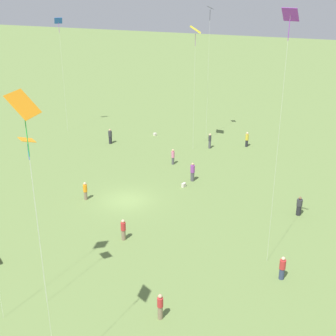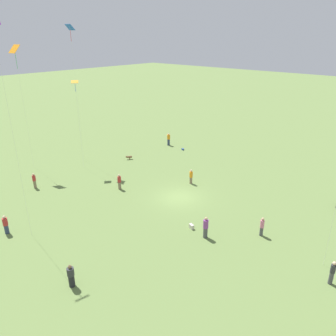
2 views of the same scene
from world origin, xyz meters
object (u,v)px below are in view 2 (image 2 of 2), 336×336
person_2 (6,225)px  person_10 (262,226)px  kite_4 (75,86)px  kite_2 (71,35)px  kite_5 (15,53)px  person_4 (332,273)px  person_8 (71,276)px  person_5 (169,139)px  dog_0 (129,157)px  person_0 (206,228)px  person_9 (119,182)px  person_1 (191,177)px  person_6 (34,181)px  picnic_bag_2 (183,149)px  picnic_bag_1 (192,226)px

person_2 → person_10: bearing=-21.4°
kite_4 → person_2: bearing=-68.8°
kite_2 → kite_5: bearing=98.2°
person_10 → kite_2: kite_2 is taller
person_2 → person_4: (-21.87, -11.53, 0.08)m
person_8 → person_10: bearing=39.1°
person_8 → kite_2: bearing=118.1°
person_5 → dog_0: 7.92m
person_0 → person_9: person_0 is taller
person_4 → kite_2: kite_2 is taller
kite_4 → person_1: bearing=11.7°
person_9 → person_10: 15.42m
person_6 → person_8: (-15.73, 5.74, -0.04)m
person_10 → dog_0: bearing=106.1°
person_5 → person_0: bearing=138.2°
picnic_bag_2 → kite_4: bearing=68.6°
person_5 → kite_5: size_ratio=0.13×
person_2 → person_0: bearing=-22.6°
person_1 → person_10: person_10 is taller
person_0 → kite_2: 26.73m
kite_5 → person_8: bearing=15.9°
person_5 → picnic_bag_2: person_5 is taller
person_6 → person_10: person_6 is taller
person_1 → person_9: size_ratio=0.98×
dog_0 → picnic_bag_2: 8.14m
person_2 → picnic_bag_2: size_ratio=4.28×
person_5 → person_8: bearing=118.9°
dog_0 → kite_5: bearing=89.8°
person_10 → kite_5: 31.28m
person_2 → kite_4: 17.38m
person_2 → kite_5: kite_5 is taller
person_0 → kite_5: kite_5 is taller
person_2 → person_10: person_10 is taller
person_6 → person_10: bearing=-100.8°
person_0 → person_2: person_0 is taller
kite_2 → kite_5: 6.38m
kite_5 → picnic_bag_2: size_ratio=36.81×
person_9 → dog_0: person_9 is taller
person_1 → person_5: (10.75, -8.43, 0.09)m
person_4 → kite_4: kite_4 is taller
person_9 → person_1: bearing=136.4°
person_4 → person_0: bearing=146.5°
person_0 → kite_2: bearing=134.7°
person_0 → person_4: (-9.28, -1.12, -0.03)m
person_8 → picnic_bag_1: 10.74m
person_0 → kite_2: (22.26, -3.85, 14.28)m
person_1 → kite_2: size_ratio=0.10×
person_4 → kite_5: (34.26, 2.74, 12.47)m
person_6 → kite_4: bearing=-20.6°
person_1 → picnic_bag_2: size_ratio=4.26×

